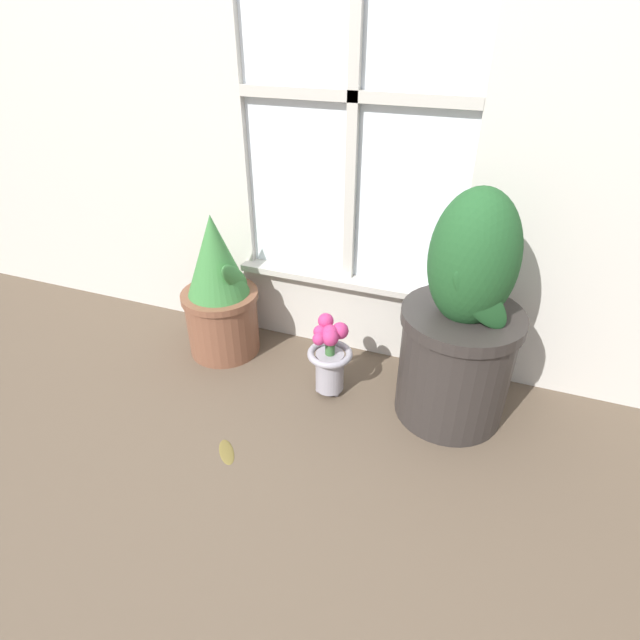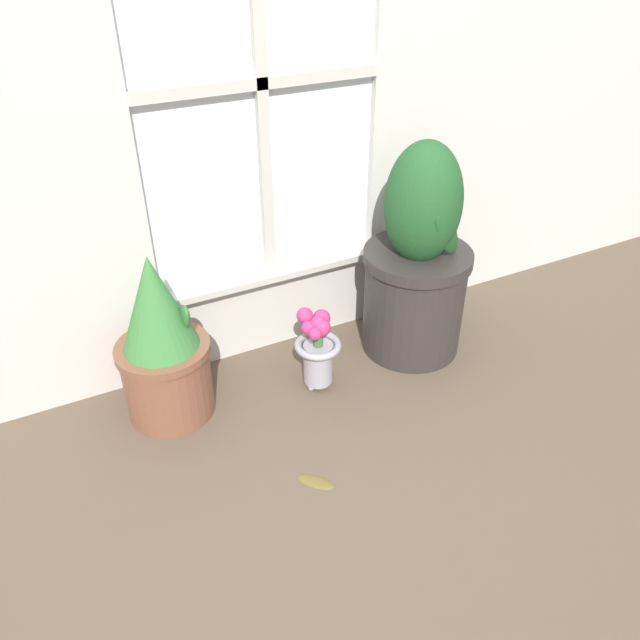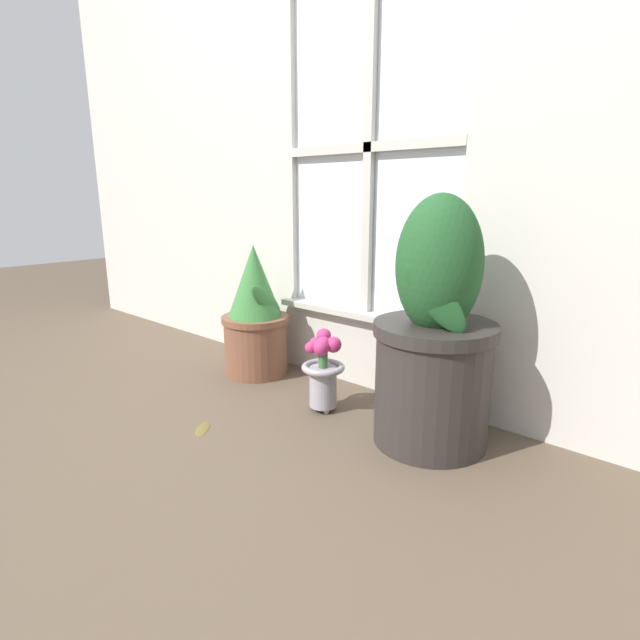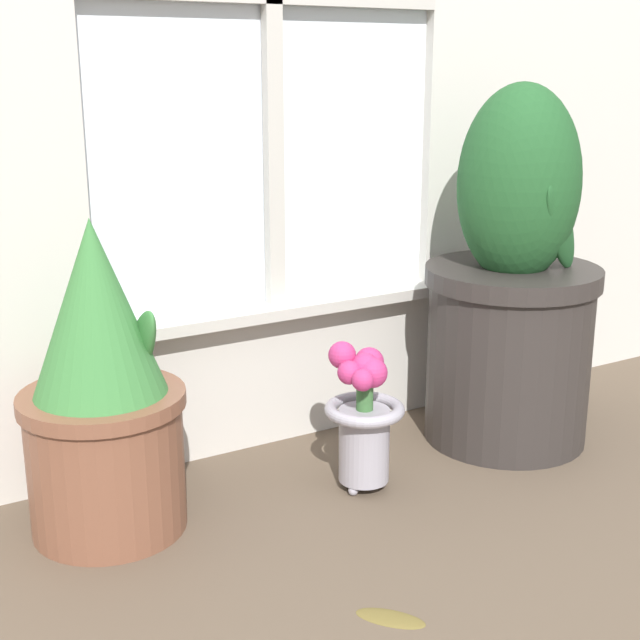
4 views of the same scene
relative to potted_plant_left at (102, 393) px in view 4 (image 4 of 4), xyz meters
name	(u,v)px [view 4 (image 4 of 4)]	position (x,y,z in m)	size (l,w,h in m)	color
ground_plane	(463,578)	(0.45, -0.46, -0.26)	(10.00, 10.00, 0.00)	brown
potted_plant_left	(102,393)	(0.00, 0.00, 0.00)	(0.29, 0.29, 0.57)	brown
potted_plant_right	(512,294)	(0.89, -0.05, 0.08)	(0.38, 0.38, 0.78)	#2D2826
flower_vase	(364,414)	(0.48, -0.10, -0.10)	(0.16, 0.16, 0.30)	#99939E
fallen_leaf	(391,616)	(0.28, -0.49, -0.26)	(0.10, 0.11, 0.01)	brown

